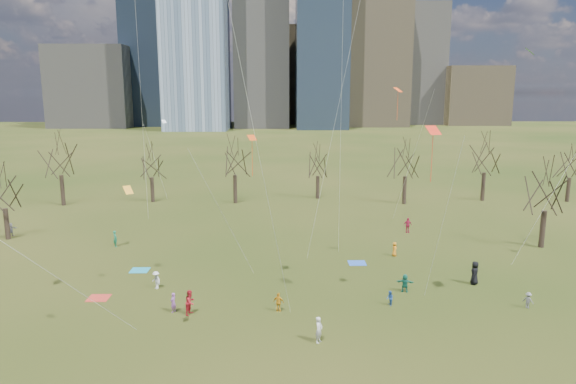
{
  "coord_description": "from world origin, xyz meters",
  "views": [
    {
      "loc": [
        -0.84,
        -31.88,
        15.51
      ],
      "look_at": [
        0.0,
        12.0,
        7.0
      ],
      "focal_mm": 32.0,
      "sensor_mm": 36.0,
      "label": 1
    }
  ],
  "objects_px": {
    "person_1": "(319,330)",
    "blanket_teal": "(140,270)",
    "blanket_crimson": "(99,298)",
    "blanket_navy": "(357,263)",
    "person_2": "(190,302)",
    "person_4": "(279,302)"
  },
  "relations": [
    {
      "from": "blanket_navy",
      "to": "person_1",
      "type": "xyz_separation_m",
      "value": [
        -4.74,
        -15.24,
        0.83
      ]
    },
    {
      "from": "blanket_teal",
      "to": "blanket_crimson",
      "type": "height_order",
      "value": "same"
    },
    {
      "from": "person_2",
      "to": "person_1",
      "type": "bearing_deg",
      "value": -93.84
    },
    {
      "from": "blanket_teal",
      "to": "person_2",
      "type": "height_order",
      "value": "person_2"
    },
    {
      "from": "blanket_navy",
      "to": "person_2",
      "type": "relative_size",
      "value": 0.89
    },
    {
      "from": "blanket_crimson",
      "to": "person_2",
      "type": "relative_size",
      "value": 0.89
    },
    {
      "from": "blanket_teal",
      "to": "person_4",
      "type": "xyz_separation_m",
      "value": [
        12.35,
        -8.96,
        0.7
      ]
    },
    {
      "from": "blanket_crimson",
      "to": "person_1",
      "type": "distance_m",
      "value": 17.98
    },
    {
      "from": "blanket_teal",
      "to": "blanket_crimson",
      "type": "relative_size",
      "value": 1.0
    },
    {
      "from": "blanket_navy",
      "to": "person_2",
      "type": "xyz_separation_m",
      "value": [
        -13.55,
        -10.88,
        0.89
      ]
    },
    {
      "from": "blanket_crimson",
      "to": "blanket_navy",
      "type": "bearing_deg",
      "value": 20.39
    },
    {
      "from": "person_1",
      "to": "blanket_teal",
      "type": "bearing_deg",
      "value": 77.59
    },
    {
      "from": "blanket_teal",
      "to": "person_1",
      "type": "distance_m",
      "value": 20.19
    },
    {
      "from": "blanket_navy",
      "to": "person_1",
      "type": "relative_size",
      "value": 0.94
    },
    {
      "from": "blanket_teal",
      "to": "person_4",
      "type": "bearing_deg",
      "value": -35.96
    },
    {
      "from": "person_1",
      "to": "person_2",
      "type": "height_order",
      "value": "person_2"
    },
    {
      "from": "blanket_crimson",
      "to": "person_1",
      "type": "height_order",
      "value": "person_1"
    },
    {
      "from": "blanket_teal",
      "to": "person_4",
      "type": "relative_size",
      "value": 1.13
    },
    {
      "from": "blanket_teal",
      "to": "person_2",
      "type": "xyz_separation_m",
      "value": [
        6.07,
        -9.27,
        0.89
      ]
    },
    {
      "from": "blanket_navy",
      "to": "blanket_crimson",
      "type": "distance_m",
      "value": 22.52
    },
    {
      "from": "blanket_crimson",
      "to": "person_1",
      "type": "xyz_separation_m",
      "value": [
        16.37,
        -7.39,
        0.83
      ]
    },
    {
      "from": "blanket_teal",
      "to": "blanket_navy",
      "type": "xyz_separation_m",
      "value": [
        19.62,
        1.61,
        0.0
      ]
    }
  ]
}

